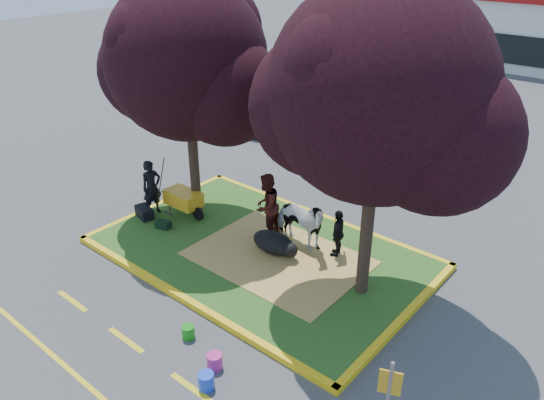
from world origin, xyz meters
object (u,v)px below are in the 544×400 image
Objects in this scene: cow at (299,223)px; car_silver at (344,124)px; bucket_green at (188,332)px; car_black at (277,111)px; bucket_pink at (215,361)px; handler at (152,188)px; bucket_blue at (206,381)px; wheelbarrow at (184,199)px; calf at (273,243)px.

cow is 0.43× the size of car_silver.
car_black is at bearing 121.59° from bucket_green.
car_silver is at bearing 112.37° from bucket_pink.
cow is at bearing -64.06° from handler.
car_black is at bearing 124.36° from bucket_blue.
wheelbarrow is (0.74, 0.53, -0.31)m from handler.
bucket_green is at bearing -176.96° from cow.
cow reaches higher than calf.
car_silver is at bearing 13.04° from car_black.
wheelbarrow is 5.95× the size of bucket_pink.
bucket_blue is 13.62m from car_silver.
handler is at bearing -144.97° from wheelbarrow.
cow is 8.60m from car_silver.
bucket_blue is (1.55, -4.80, -0.68)m from cow.
handler is 6.49m from bucket_pink.
car_silver is (3.04, 0.47, -0.06)m from car_black.
bucket_pink is 0.51m from bucket_blue.
cow is at bearing 56.47° from calf.
handler is at bearing -70.18° from car_black.
handler reaches higher than bucket_pink.
cow is at bearing -43.12° from car_black.
cow is at bearing 106.77° from bucket_pink.
calf is at bearing 100.05° from bucket_green.
bucket_green is 0.87× the size of bucket_blue.
car_silver reaches higher than wheelbarrow.
calf is 4.09m from handler.
handler reaches higher than car_black.
calf reaches higher than bucket_green.
bucket_blue is (5.89, -3.55, -0.80)m from handler.
calf is (-0.33, -0.62, -0.43)m from cow.
bucket_blue is 0.08× the size of car_black.
car_black is (-8.03, 11.65, 0.53)m from bucket_pink.
bucket_green is at bearing -54.17° from car_black.
car_silver is at bearing 106.34° from calf.
bucket_green is at bearing -111.72° from handler.
wheelbarrow reaches higher than bucket_blue.
cow reaches higher than car_black.
car_silver is at bearing 112.58° from bucket_blue.
bucket_green is at bearing 101.94° from car_silver.
car_black reaches higher than wheelbarrow.
car_black reaches higher than calf.
calf is at bearing 1.28° from wheelbarrow.
handler is (-4.01, -0.63, 0.54)m from calf.
cow is 0.86× the size of wheelbarrow.
handler is 5.04× the size of bucket_pink.
car_black is at bearing 123.50° from calf.
bucket_pink is 0.08× the size of car_silver.
bucket_green is (3.89, -3.38, -0.50)m from wheelbarrow.
wheelbarrow is (-3.27, -0.10, 0.23)m from calf.
car_black is (-8.27, 12.10, 0.53)m from bucket_blue.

